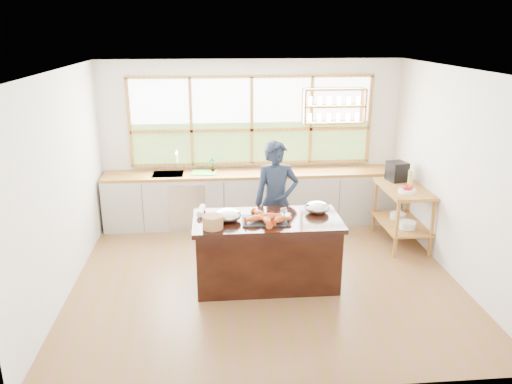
{
  "coord_description": "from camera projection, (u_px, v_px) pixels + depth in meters",
  "views": [
    {
      "loc": [
        -0.64,
        -5.99,
        3.18
      ],
      "look_at": [
        -0.11,
        0.15,
        1.14
      ],
      "focal_mm": 35.0,
      "sensor_mm": 36.0,
      "label": 1
    }
  ],
  "objects": [
    {
      "name": "parchment_roll",
      "position": [
        201.0,
        211.0,
        6.41
      ],
      "size": [
        0.12,
        0.31,
        0.08
      ],
      "primitive_type": "cylinder",
      "rotation": [
        1.57,
        0.0,
        -0.13
      ],
      "color": "white",
      "rests_on": "island"
    },
    {
      "name": "slate_board",
      "position": [
        264.0,
        221.0,
        6.15
      ],
      "size": [
        0.57,
        0.42,
        0.02
      ],
      "primitive_type": "cube",
      "rotation": [
        0.0,
        0.0,
        -0.04
      ],
      "color": "black",
      "rests_on": "island"
    },
    {
      "name": "wicker_basket",
      "position": [
        213.0,
        222.0,
        5.92
      ],
      "size": [
        0.25,
        0.25,
        0.16
      ],
      "primitive_type": "cylinder",
      "color": "#AC7946",
      "rests_on": "island"
    },
    {
      "name": "back_counter",
      "position": [
        252.0,
        197.0,
        8.4
      ],
      "size": [
        4.9,
        0.63,
        0.9
      ],
      "color": "#B4B0AA",
      "rests_on": "ground_plane"
    },
    {
      "name": "lobster_pile",
      "position": [
        266.0,
        218.0,
        6.11
      ],
      "size": [
        0.52,
        0.48,
        0.08
      ],
      "color": "#D45520",
      "rests_on": "slate_board"
    },
    {
      "name": "ground_plane",
      "position": [
        265.0,
        276.0,
        6.71
      ],
      "size": [
        5.0,
        5.0,
        0.0
      ],
      "primitive_type": "plane",
      "color": "brown"
    },
    {
      "name": "cook",
      "position": [
        276.0,
        201.0,
        6.98
      ],
      "size": [
        0.65,
        0.44,
        1.72
      ],
      "primitive_type": "imported",
      "rotation": [
        0.0,
        0.0,
        0.05
      ],
      "color": "#192235",
      "rests_on": "ground_plane"
    },
    {
      "name": "fruit_bowl",
      "position": [
        407.0,
        190.0,
        7.23
      ],
      "size": [
        0.25,
        0.25,
        0.11
      ],
      "color": "white",
      "rests_on": "right_shelf_unit"
    },
    {
      "name": "espresso_machine",
      "position": [
        397.0,
        171.0,
        7.75
      ],
      "size": [
        0.32,
        0.33,
        0.3
      ],
      "primitive_type": "cube",
      "rotation": [
        0.0,
        0.0,
        0.22
      ],
      "color": "black",
      "rests_on": "right_shelf_unit"
    },
    {
      "name": "potted_plant",
      "position": [
        212.0,
        165.0,
        8.23
      ],
      "size": [
        0.15,
        0.13,
        0.24
      ],
      "primitive_type": "imported",
      "rotation": [
        0.0,
        0.0,
        0.39
      ],
      "color": "slate",
      "rests_on": "back_counter"
    },
    {
      "name": "room_shell",
      "position": [
        264.0,
        140.0,
        6.65
      ],
      "size": [
        5.02,
        4.52,
        2.71
      ],
      "color": "silver",
      "rests_on": "ground_plane"
    },
    {
      "name": "wine_glass",
      "position": [
        284.0,
        212.0,
        6.0
      ],
      "size": [
        0.08,
        0.08,
        0.22
      ],
      "color": "white",
      "rests_on": "island"
    },
    {
      "name": "right_shelf_unit",
      "position": [
        403.0,
        206.0,
        7.54
      ],
      "size": [
        0.62,
        1.1,
        0.9
      ],
      "color": "#A47A2A",
      "rests_on": "ground_plane"
    },
    {
      "name": "mixing_bowl_right",
      "position": [
        317.0,
        208.0,
        6.43
      ],
      "size": [
        0.32,
        0.32,
        0.15
      ],
      "primitive_type": "ellipsoid",
      "color": "silver",
      "rests_on": "island"
    },
    {
      "name": "cutting_board",
      "position": [
        204.0,
        173.0,
        8.2
      ],
      "size": [
        0.45,
        0.36,
        0.01
      ],
      "primitive_type": "cube",
      "rotation": [
        0.0,
        0.0,
        -0.17
      ],
      "color": "green",
      "rests_on": "back_counter"
    },
    {
      "name": "mixing_bowl_left",
      "position": [
        228.0,
        215.0,
        6.16
      ],
      "size": [
        0.33,
        0.33,
        0.16
      ],
      "primitive_type": "ellipsoid",
      "color": "silver",
      "rests_on": "island"
    },
    {
      "name": "wine_bottle",
      "position": [
        410.0,
        179.0,
        7.36
      ],
      "size": [
        0.09,
        0.09,
        0.28
      ],
      "primitive_type": "cylinder",
      "rotation": [
        0.0,
        0.0,
        0.26
      ],
      "color": "#B3BB56",
      "rests_on": "right_shelf_unit"
    },
    {
      "name": "island",
      "position": [
        267.0,
        251.0,
        6.38
      ],
      "size": [
        1.85,
        0.9,
        0.9
      ],
      "color": "black",
      "rests_on": "ground_plane"
    }
  ]
}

